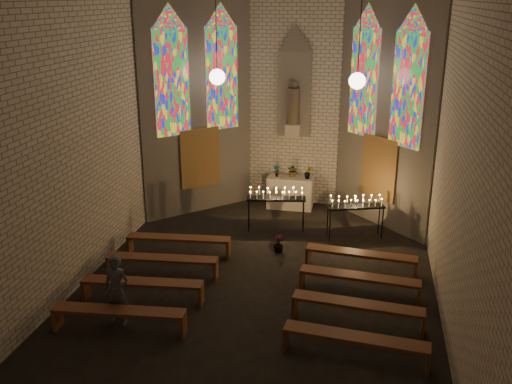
% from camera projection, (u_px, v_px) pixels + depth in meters
% --- Properties ---
extents(floor, '(12.00, 12.00, 0.00)m').
position_uv_depth(floor, '(255.00, 291.00, 12.88)').
color(floor, black).
rests_on(floor, ground).
extents(room, '(8.22, 12.43, 7.00)m').
position_uv_depth(room, '(281.00, 102.00, 14.78)').
color(room, beige).
rests_on(room, ground).
extents(altar, '(1.40, 0.60, 1.00)m').
position_uv_depth(altar, '(290.00, 193.00, 17.76)').
color(altar, beige).
rests_on(altar, ground).
extents(flower_vase_left, '(0.21, 0.15, 0.38)m').
position_uv_depth(flower_vase_left, '(277.00, 171.00, 17.60)').
color(flower_vase_left, '#4C723F').
rests_on(flower_vase_left, altar).
extents(flower_vase_center, '(0.36, 0.31, 0.40)m').
position_uv_depth(flower_vase_center, '(293.00, 170.00, 17.60)').
color(flower_vase_center, '#4C723F').
rests_on(flower_vase_center, altar).
extents(flower_vase_right, '(0.26, 0.22, 0.42)m').
position_uv_depth(flower_vase_right, '(308.00, 172.00, 17.38)').
color(flower_vase_right, '#4C723F').
rests_on(flower_vase_right, altar).
extents(aisle_flower_pot, '(0.35, 0.35, 0.48)m').
position_uv_depth(aisle_flower_pot, '(279.00, 244.00, 14.77)').
color(aisle_flower_pot, '#4C723F').
rests_on(aisle_flower_pot, ground).
extents(votive_stand_left, '(1.68, 0.66, 1.21)m').
position_uv_depth(votive_stand_left, '(276.00, 196.00, 15.90)').
color(votive_stand_left, black).
rests_on(votive_stand_left, ground).
extents(votive_stand_right, '(1.60, 0.83, 1.14)m').
position_uv_depth(votive_stand_right, '(356.00, 204.00, 15.43)').
color(votive_stand_right, black).
rests_on(votive_stand_right, ground).
extents(pew_left_0, '(2.66, 0.61, 0.51)m').
position_uv_depth(pew_left_0, '(178.00, 240.00, 14.54)').
color(pew_left_0, brown).
rests_on(pew_left_0, ground).
extents(pew_right_0, '(2.66, 0.61, 0.51)m').
position_uv_depth(pew_right_0, '(361.00, 256.00, 13.68)').
color(pew_right_0, brown).
rests_on(pew_right_0, ground).
extents(pew_left_1, '(2.66, 0.61, 0.51)m').
position_uv_depth(pew_left_1, '(162.00, 261.00, 13.43)').
color(pew_left_1, brown).
rests_on(pew_left_1, ground).
extents(pew_right_1, '(2.66, 0.61, 0.51)m').
position_uv_depth(pew_right_1, '(359.00, 279.00, 12.57)').
color(pew_right_1, brown).
rests_on(pew_right_1, ground).
extents(pew_left_2, '(2.66, 0.61, 0.51)m').
position_uv_depth(pew_left_2, '(142.00, 285.00, 12.32)').
color(pew_left_2, brown).
rests_on(pew_left_2, ground).
extents(pew_right_2, '(2.66, 0.61, 0.51)m').
position_uv_depth(pew_right_2, '(358.00, 307.00, 11.46)').
color(pew_right_2, brown).
rests_on(pew_right_2, ground).
extents(pew_left_3, '(2.66, 0.61, 0.51)m').
position_uv_depth(pew_left_3, '(119.00, 313.00, 11.21)').
color(pew_left_3, brown).
rests_on(pew_left_3, ground).
extents(pew_right_3, '(2.66, 0.61, 0.51)m').
position_uv_depth(pew_right_3, '(355.00, 340.00, 10.35)').
color(pew_right_3, brown).
rests_on(pew_right_3, ground).
extents(visitor, '(0.57, 0.39, 1.51)m').
position_uv_depth(visitor, '(117.00, 290.00, 11.40)').
color(visitor, '#504E58').
rests_on(visitor, ground).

